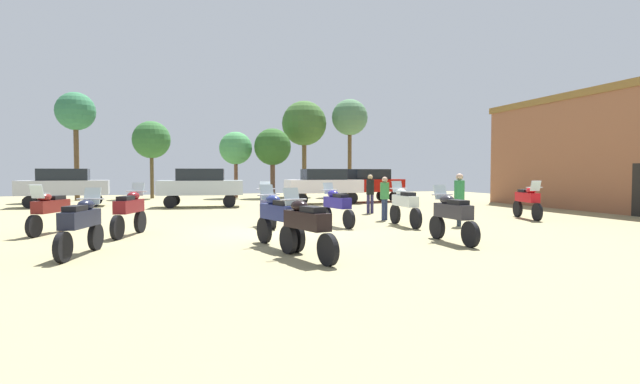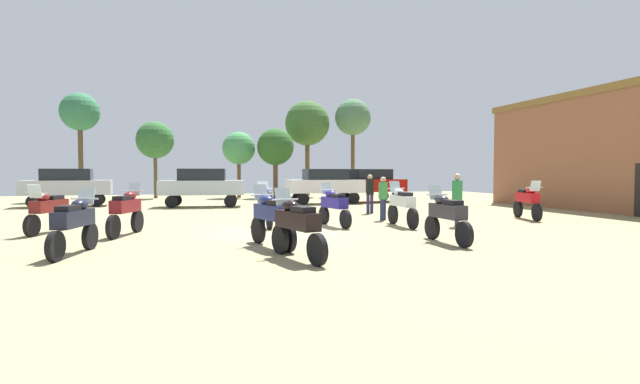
{
  "view_description": "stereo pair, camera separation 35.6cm",
  "coord_description": "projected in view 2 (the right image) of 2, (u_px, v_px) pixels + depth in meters",
  "views": [
    {
      "loc": [
        -2.69,
        -14.33,
        1.83
      ],
      "look_at": [
        3.09,
        6.45,
        0.93
      ],
      "focal_mm": 26.5,
      "sensor_mm": 36.0,
      "label": 1
    },
    {
      "loc": [
        -2.35,
        -14.42,
        1.83
      ],
      "look_at": [
        3.09,
        6.45,
        0.93
      ],
      "focal_mm": 26.5,
      "sensor_mm": 36.0,
      "label": 2
    }
  ],
  "objects": [
    {
      "name": "motorcycle_12",
      "position": [
        266.0,
        205.0,
        15.68
      ],
      "size": [
        0.62,
        2.15,
        1.5
      ],
      "rotation": [
        0.0,
        0.0,
        0.02
      ],
      "color": "black",
      "rests_on": "ground"
    },
    {
      "name": "motorcycle_2",
      "position": [
        126.0,
        210.0,
        13.47
      ],
      "size": [
        0.83,
        2.13,
        1.5
      ],
      "rotation": [
        0.0,
        0.0,
        -0.29
      ],
      "color": "black",
      "rests_on": "ground"
    },
    {
      "name": "tree_4",
      "position": [
        239.0,
        149.0,
        33.48
      ],
      "size": [
        2.31,
        2.31,
        4.68
      ],
      "color": "brown",
      "rests_on": "ground"
    },
    {
      "name": "motorcycle_1",
      "position": [
        402.0,
        204.0,
        15.79
      ],
      "size": [
        0.62,
        2.28,
        1.51
      ],
      "rotation": [
        0.0,
        0.0,
        -0.01
      ],
      "color": "black",
      "rests_on": "ground"
    },
    {
      "name": "person_1",
      "position": [
        457.0,
        195.0,
        15.79
      ],
      "size": [
        0.46,
        0.46,
        1.77
      ],
      "rotation": [
        0.0,
        0.0,
        4.18
      ],
      "color": "#27323D",
      "rests_on": "ground"
    },
    {
      "name": "motorcycle_3",
      "position": [
        271.0,
        217.0,
        11.37
      ],
      "size": [
        0.85,
        2.25,
        1.5
      ],
      "rotation": [
        0.0,
        0.0,
        0.29
      ],
      "color": "black",
      "rests_on": "ground"
    },
    {
      "name": "motorcycle_13",
      "position": [
        527.0,
        200.0,
        18.15
      ],
      "size": [
        0.79,
        2.26,
        1.5
      ],
      "rotation": [
        0.0,
        0.0,
        2.89
      ],
      "color": "black",
      "rests_on": "ground"
    },
    {
      "name": "motorcycle_4",
      "position": [
        49.0,
        209.0,
        13.96
      ],
      "size": [
        0.85,
        2.22,
        1.47
      ],
      "rotation": [
        0.0,
        0.0,
        2.85
      ],
      "color": "black",
      "rests_on": "ground"
    },
    {
      "name": "car_3",
      "position": [
        370.0,
        183.0,
        28.65
      ],
      "size": [
        4.55,
        2.51,
        2.0
      ],
      "rotation": [
        0.0,
        0.0,
        1.74
      ],
      "color": "black",
      "rests_on": "ground"
    },
    {
      "name": "tree_3",
      "position": [
        80.0,
        113.0,
        30.21
      ],
      "size": [
        2.41,
        2.41,
        6.9
      ],
      "color": "brown",
      "rests_on": "ground"
    },
    {
      "name": "person_3",
      "position": [
        383.0,
        195.0,
        17.77
      ],
      "size": [
        0.48,
        0.48,
        1.64
      ],
      "rotation": [
        0.0,
        0.0,
        0.64
      ],
      "color": "#252F50",
      "rests_on": "ground"
    },
    {
      "name": "tree_2",
      "position": [
        353.0,
        118.0,
        35.56
      ],
      "size": [
        2.71,
        2.71,
        7.32
      ],
      "color": "brown",
      "rests_on": "ground"
    },
    {
      "name": "motorcycle_8",
      "position": [
        297.0,
        225.0,
        9.79
      ],
      "size": [
        0.83,
        2.19,
        1.47
      ],
      "rotation": [
        0.0,
        0.0,
        0.29
      ],
      "color": "black",
      "rests_on": "ground"
    },
    {
      "name": "tree_5",
      "position": [
        155.0,
        140.0,
        32.83
      ],
      "size": [
        2.58,
        2.58,
        5.35
      ],
      "color": "brown",
      "rests_on": "ground"
    },
    {
      "name": "motorcycle_10",
      "position": [
        334.0,
        205.0,
        15.77
      ],
      "size": [
        0.72,
        2.15,
        1.45
      ],
      "rotation": [
        0.0,
        0.0,
        0.2
      ],
      "color": "black",
      "rests_on": "ground"
    },
    {
      "name": "tree_6",
      "position": [
        275.0,
        147.0,
        33.45
      ],
      "size": [
        2.61,
        2.61,
        4.92
      ],
      "color": "brown",
      "rests_on": "ground"
    },
    {
      "name": "person_2",
      "position": [
        370.0,
        191.0,
        20.68
      ],
      "size": [
        0.39,
        0.39,
        1.71
      ],
      "rotation": [
        0.0,
        0.0,
        6.14
      ],
      "color": "#28244A",
      "rests_on": "ground"
    },
    {
      "name": "car_2",
      "position": [
        202.0,
        185.0,
        24.74
      ],
      "size": [
        4.45,
        2.21,
        2.0
      ],
      "rotation": [
        0.0,
        0.0,
        1.47
      ],
      "color": "black",
      "rests_on": "ground"
    },
    {
      "name": "car_4",
      "position": [
        67.0,
        184.0,
        24.96
      ],
      "size": [
        4.46,
        2.23,
        2.0
      ],
      "rotation": [
        0.0,
        0.0,
        1.67
      ],
      "color": "black",
      "rests_on": "ground"
    },
    {
      "name": "car_1",
      "position": [
        325.0,
        183.0,
        27.21
      ],
      "size": [
        4.31,
        1.83,
        2.0
      ],
      "rotation": [
        0.0,
        0.0,
        1.58
      ],
      "color": "black",
      "rests_on": "ground"
    },
    {
      "name": "ground_plane",
      "position": [
        276.0,
        231.0,
        14.61
      ],
      "size": [
        44.0,
        52.0,
        0.02
      ],
      "color": "#8F855D"
    },
    {
      "name": "motorcycle_7",
      "position": [
        447.0,
        215.0,
        12.04
      ],
      "size": [
        0.62,
        2.17,
        1.47
      ],
      "rotation": [
        0.0,
        0.0,
        0.02
      ],
      "color": "black",
      "rests_on": "ground"
    },
    {
      "name": "motorcycle_6",
      "position": [
        74.0,
        222.0,
        10.29
      ],
      "size": [
        0.74,
        2.14,
        1.46
      ],
      "rotation": [
        0.0,
        0.0,
        -0.22
      ],
      "color": "black",
      "rests_on": "ground"
    },
    {
      "name": "tree_7",
      "position": [
        307.0,
        124.0,
        35.77
      ],
      "size": [
        3.37,
        3.37,
        7.21
      ],
      "color": "brown",
      "rests_on": "ground"
    }
  ]
}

